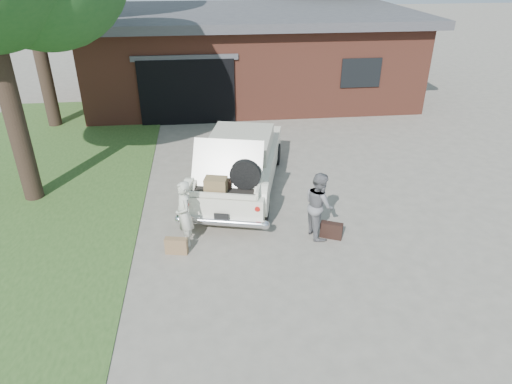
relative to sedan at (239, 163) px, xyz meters
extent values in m
plane|color=gray|center=(0.16, -2.94, -0.68)|extent=(90.00, 90.00, 0.00)
cube|color=#2D4C1E|center=(-5.34, 0.06, -0.67)|extent=(6.00, 16.00, 0.02)
cube|color=brown|center=(1.16, 8.56, 0.82)|extent=(12.00, 7.00, 3.00)
cube|color=#4C4C51|center=(1.16, 8.56, 2.47)|extent=(12.80, 7.80, 0.30)
cube|color=black|center=(-1.34, 5.11, 0.42)|extent=(3.20, 0.30, 2.20)
cube|color=#4C4C51|center=(-1.34, 5.04, 1.57)|extent=(3.50, 0.12, 0.18)
cube|color=black|center=(4.66, 5.04, 0.92)|extent=(1.40, 0.08, 1.00)
cylinder|color=#38281E|center=(-5.02, 0.05, 1.66)|extent=(0.44, 0.44, 4.68)
cylinder|color=#38281E|center=(-5.94, 5.41, 2.40)|extent=(0.44, 0.44, 6.18)
cylinder|color=#38281E|center=(5.55, 13.28, 1.84)|extent=(0.44, 0.44, 5.06)
cube|color=white|center=(0.01, 0.04, -0.12)|extent=(2.75, 4.81, 0.59)
cube|color=#B7B6A1|center=(0.07, 0.31, 0.40)|extent=(1.88, 2.12, 0.47)
cube|color=black|center=(0.28, 1.14, 0.38)|extent=(1.38, 0.41, 0.40)
cube|color=black|center=(-0.13, -0.53, 0.38)|extent=(1.38, 0.41, 0.40)
cylinder|color=black|center=(-1.13, -1.26, -0.39)|extent=(0.34, 0.63, 0.60)
cylinder|color=black|center=(0.41, -1.64, -0.39)|extent=(0.34, 0.63, 0.60)
cylinder|color=black|center=(-0.40, 1.73, -0.39)|extent=(0.34, 0.63, 0.60)
cylinder|color=black|center=(1.15, 1.35, -0.39)|extent=(0.34, 0.63, 0.60)
cylinder|color=silver|center=(-0.54, -2.20, -0.32)|extent=(1.84, 0.60, 0.16)
cylinder|color=#A5140F|center=(-1.25, -1.96, 0.02)|extent=(0.13, 0.11, 0.11)
cylinder|color=#A5140F|center=(0.19, -2.32, 0.02)|extent=(0.13, 0.11, 0.11)
cube|color=black|center=(-0.55, -2.22, -0.19)|extent=(0.30, 0.09, 0.15)
cube|color=black|center=(-0.40, -1.63, 0.19)|extent=(1.60, 1.30, 0.04)
cube|color=white|center=(-1.11, -1.46, 0.28)|extent=(0.29, 0.98, 0.16)
cube|color=white|center=(0.30, -1.80, 0.28)|extent=(0.29, 0.98, 0.16)
cube|color=white|center=(-0.52, -2.11, 0.25)|extent=(1.42, 0.40, 0.11)
cube|color=white|center=(-0.35, -1.42, 0.65)|extent=(1.62, 0.94, 0.90)
cube|color=#40281B|center=(-0.54, -1.56, 0.30)|extent=(0.60, 0.46, 0.17)
cube|color=olive|center=(-0.63, -1.86, 0.37)|extent=(0.52, 0.40, 0.32)
cube|color=black|center=(-0.28, -1.43, 0.30)|extent=(0.63, 0.49, 0.17)
cylinder|color=black|center=(0.00, -1.77, 0.54)|extent=(0.67, 0.30, 0.65)
imported|color=beige|center=(-1.29, -2.37, 0.02)|extent=(0.48, 0.59, 1.41)
imported|color=slate|center=(1.47, -2.34, 0.03)|extent=(0.66, 0.78, 1.44)
cube|color=olive|center=(-1.47, -2.69, -0.51)|extent=(0.47, 0.23, 0.34)
cube|color=black|center=(1.73, -2.50, -0.51)|extent=(0.48, 0.32, 0.36)
camera|label=1|loc=(-0.75, -10.30, 4.68)|focal=32.00mm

